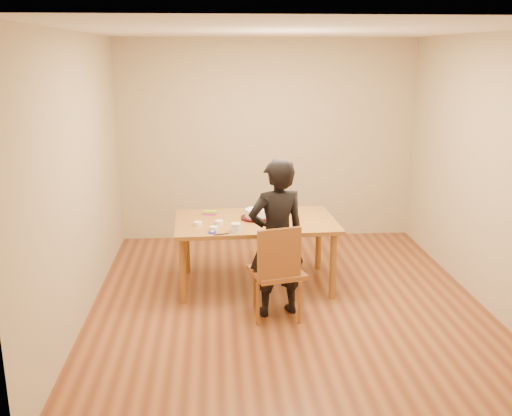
{
  "coord_description": "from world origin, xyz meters",
  "views": [
    {
      "loc": [
        -0.71,
        -5.4,
        2.5
      ],
      "look_at": [
        -0.29,
        0.45,
        0.9
      ],
      "focal_mm": 40.0,
      "sensor_mm": 36.0,
      "label": 1
    }
  ],
  "objects": [
    {
      "name": "dining_chair",
      "position": [
        -0.14,
        -0.27,
        0.45
      ],
      "size": [
        0.57,
        0.57,
        0.04
      ],
      "primitive_type": "cube",
      "rotation": [
        0.0,
        0.0,
        0.25
      ],
      "color": "brown",
      "rests_on": "floor"
    },
    {
      "name": "frosting_dollop",
      "position": [
        -0.76,
        0.08,
        0.77
      ],
      "size": [
        0.04,
        0.04,
        0.02
      ],
      "primitive_type": "ellipsoid",
      "color": "white",
      "rests_on": "frosting_lid"
    },
    {
      "name": "ramekin_yellow",
      "position": [
        -0.68,
        0.38,
        0.77
      ],
      "size": [
        0.09,
        0.09,
        0.04
      ],
      "primitive_type": "cylinder",
      "color": "white",
      "rests_on": "dining_table"
    },
    {
      "name": "person",
      "position": [
        -0.14,
        -0.23,
        0.78
      ],
      "size": [
        0.65,
        0.51,
        1.56
      ],
      "primitive_type": "imported",
      "rotation": [
        0.0,
        0.0,
        3.41
      ],
      "color": "black",
      "rests_on": "floor"
    },
    {
      "name": "room_shell",
      "position": [
        0.0,
        0.34,
        1.35
      ],
      "size": [
        4.0,
        4.5,
        2.7
      ],
      "color": "brown",
      "rests_on": "ground"
    },
    {
      "name": "dining_table",
      "position": [
        -0.29,
        0.5,
        0.73
      ],
      "size": [
        1.76,
        1.09,
        0.04
      ],
      "primitive_type": "cube",
      "rotation": [
        0.0,
        0.0,
        0.04
      ],
      "color": "brown",
      "rests_on": "floor"
    },
    {
      "name": "ramekin_green",
      "position": [
        -0.74,
        0.16,
        0.77
      ],
      "size": [
        0.09,
        0.09,
        0.04
      ],
      "primitive_type": "cylinder",
      "color": "white",
      "rests_on": "dining_table"
    },
    {
      "name": "candy_box_green",
      "position": [
        -0.78,
        0.76,
        0.78
      ],
      "size": [
        0.15,
        0.1,
        0.02
      ],
      "primitive_type": "cube",
      "rotation": [
        0.0,
        0.0,
        -0.21
      ],
      "color": "green",
      "rests_on": "candy_box_pink"
    },
    {
      "name": "candy_box_pink",
      "position": [
        -0.78,
        0.75,
        0.76
      ],
      "size": [
        0.14,
        0.09,
        0.02
      ],
      "primitive_type": "cube",
      "rotation": [
        0.0,
        0.0,
        -0.18
      ],
      "color": "#EB37B3",
      "rests_on": "dining_table"
    },
    {
      "name": "frosting_tub",
      "position": [
        -0.52,
        0.1,
        0.79
      ],
      "size": [
        0.1,
        0.1,
        0.09
      ],
      "primitive_type": "cylinder",
      "color": "white",
      "rests_on": "dining_table"
    },
    {
      "name": "cake_plate",
      "position": [
        -0.28,
        0.55,
        0.76
      ],
      "size": [
        0.32,
        0.32,
        0.02
      ],
      "primitive_type": "cylinder",
      "color": "red",
      "rests_on": "dining_table"
    },
    {
      "name": "ramekin_multi",
      "position": [
        -0.9,
        0.34,
        0.77
      ],
      "size": [
        0.09,
        0.09,
        0.04
      ],
      "primitive_type": "cylinder",
      "color": "white",
      "rests_on": "dining_table"
    },
    {
      "name": "spatula",
      "position": [
        -0.67,
        0.02,
        0.76
      ],
      "size": [
        0.15,
        0.05,
        0.01
      ],
      "primitive_type": "cube",
      "rotation": [
        0.0,
        0.0,
        0.25
      ],
      "color": "black",
      "rests_on": "dining_table"
    },
    {
      "name": "frosting_lid",
      "position": [
        -0.76,
        0.08,
        0.76
      ],
      "size": [
        0.09,
        0.09,
        0.01
      ],
      "primitive_type": "cylinder",
      "color": "#1B189C",
      "rests_on": "dining_table"
    },
    {
      "name": "frosting_dome",
      "position": [
        -0.28,
        0.55,
        0.86
      ],
      "size": [
        0.23,
        0.23,
        0.03
      ],
      "primitive_type": "ellipsoid",
      "color": "white",
      "rests_on": "cake"
    },
    {
      "name": "cake",
      "position": [
        -0.28,
        0.55,
        0.81
      ],
      "size": [
        0.24,
        0.24,
        0.08
      ],
      "primitive_type": "cylinder",
      "color": "white",
      "rests_on": "cake_plate"
    }
  ]
}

